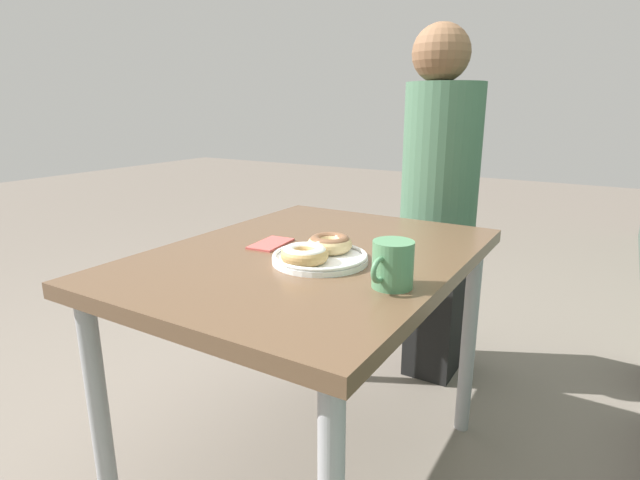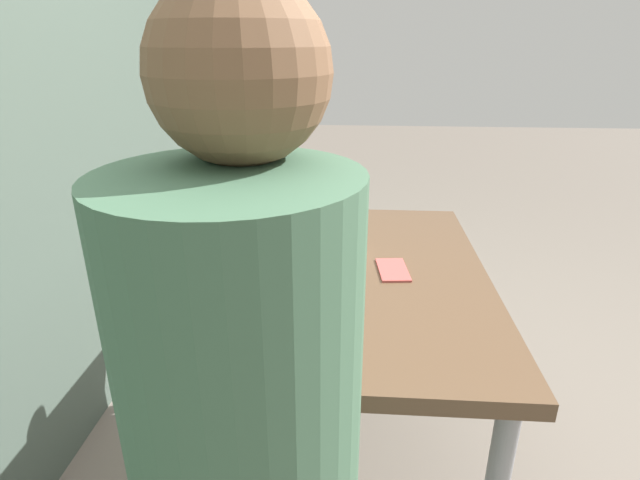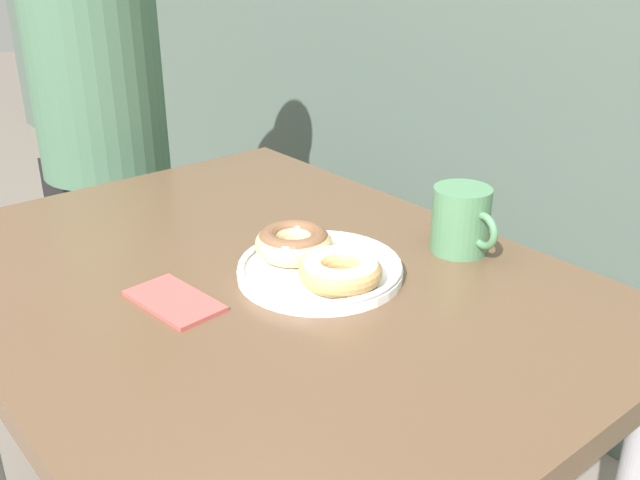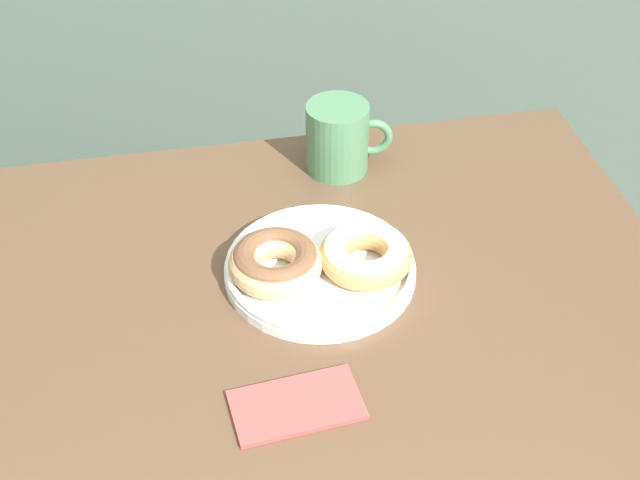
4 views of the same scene
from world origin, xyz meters
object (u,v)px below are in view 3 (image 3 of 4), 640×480
Objects in this scene: napkin at (175,302)px; dining_table at (258,320)px; person_figure at (102,144)px; coffee_mug at (462,219)px; donut_plate at (318,261)px.

dining_table is at bearing 91.37° from napkin.
coffee_mug is at bearing 11.70° from person_figure.
donut_plate reaches higher than napkin.
napkin is at bearing -107.19° from donut_plate.
coffee_mug reaches higher than donut_plate.
person_figure reaches higher than napkin.
person_figure reaches higher than coffee_mug.
coffee_mug reaches higher than napkin.
dining_table is 3.75× the size of donut_plate.
donut_plate is at bearing -107.50° from coffee_mug.
donut_plate is at bearing -2.85° from person_figure.
person_figure is at bearing 162.71° from napkin.
napkin is (-0.14, -0.44, -0.05)m from coffee_mug.
donut_plate is (0.07, 0.07, 0.11)m from dining_table.
donut_plate is at bearing 72.81° from napkin.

